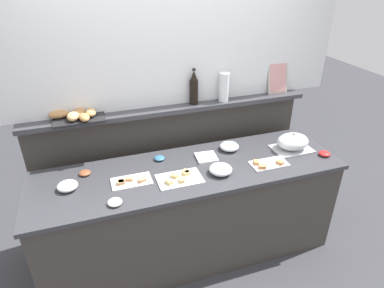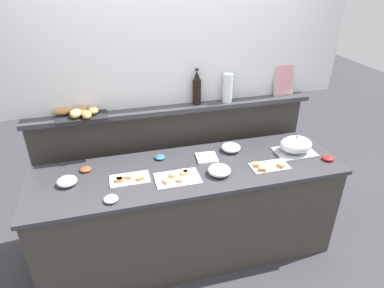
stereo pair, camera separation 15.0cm
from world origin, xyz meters
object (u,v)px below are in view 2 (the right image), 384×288
(glass_bowl_large, at_px, (67,182))
(wine_bottle_dark, at_px, (197,88))
(condiment_bowl_red, at_px, (160,157))
(water_carafe, at_px, (227,88))
(condiment_bowl_teal, at_px, (85,169))
(bread_basket, at_px, (78,112))
(sandwich_platter_rear, at_px, (129,179))
(sandwich_platter_front, at_px, (178,178))
(glass_bowl_small, at_px, (231,148))
(condiment_bowl_cream, at_px, (111,199))
(serving_cloche, at_px, (296,145))
(glass_bowl_medium, at_px, (219,171))
(condiment_bowl_dark, at_px, (328,158))
(napkin_stack, at_px, (207,158))
(sandwich_platter_side, at_px, (269,166))
(framed_picture, at_px, (284,80))

(glass_bowl_large, distance_m, wine_bottle_dark, 1.30)
(condiment_bowl_red, relative_size, water_carafe, 0.35)
(condiment_bowl_teal, height_order, bread_basket, bread_basket)
(sandwich_platter_rear, height_order, condiment_bowl_teal, sandwich_platter_rear)
(sandwich_platter_front, relative_size, water_carafe, 1.32)
(glass_bowl_small, relative_size, condiment_bowl_red, 1.88)
(glass_bowl_small, distance_m, condiment_bowl_cream, 1.14)
(glass_bowl_small, height_order, water_carafe, water_carafe)
(sandwich_platter_rear, bearing_deg, condiment_bowl_teal, 145.86)
(serving_cloche, height_order, condiment_bowl_teal, serving_cloche)
(glass_bowl_medium, xyz_separation_m, condiment_bowl_teal, (-1.01, 0.32, -0.02))
(glass_bowl_large, xyz_separation_m, glass_bowl_medium, (1.14, -0.16, 0.01))
(condiment_bowl_dark, bearing_deg, glass_bowl_large, 174.88)
(sandwich_platter_rear, bearing_deg, glass_bowl_medium, -8.28)
(glass_bowl_medium, bearing_deg, napkin_stack, 96.06)
(wine_bottle_dark, bearing_deg, sandwich_platter_front, -117.87)
(glass_bowl_small, bearing_deg, glass_bowl_medium, -124.07)
(bread_basket, bearing_deg, sandwich_platter_rear, -56.86)
(sandwich_platter_side, bearing_deg, condiment_bowl_dark, -2.05)
(sandwich_platter_front, height_order, sandwich_platter_rear, same)
(sandwich_platter_front, relative_size, sandwich_platter_rear, 1.14)
(condiment_bowl_cream, relative_size, bread_basket, 0.24)
(glass_bowl_large, relative_size, bread_basket, 0.35)
(sandwich_platter_rear, distance_m, glass_bowl_medium, 0.70)
(glass_bowl_large, bearing_deg, bread_basket, 74.93)
(condiment_bowl_cream, bearing_deg, water_carafe, 33.47)
(napkin_stack, bearing_deg, glass_bowl_medium, -83.94)
(sandwich_platter_rear, distance_m, framed_picture, 1.69)
(condiment_bowl_red, xyz_separation_m, condiment_bowl_cream, (-0.43, -0.47, 0.00))
(sandwich_platter_side, distance_m, condiment_bowl_cream, 1.26)
(glass_bowl_small, distance_m, condiment_bowl_teal, 1.23)
(sandwich_platter_side, height_order, condiment_bowl_dark, sandwich_platter_side)
(condiment_bowl_red, xyz_separation_m, framed_picture, (1.24, 0.29, 0.48))
(glass_bowl_medium, bearing_deg, framed_picture, 37.51)
(glass_bowl_small, xyz_separation_m, condiment_bowl_cream, (-1.05, -0.45, -0.01))
(napkin_stack, height_order, bread_basket, bread_basket)
(glass_bowl_large, xyz_separation_m, condiment_bowl_dark, (2.09, -0.19, -0.01))
(condiment_bowl_red, relative_size, wine_bottle_dark, 0.28)
(condiment_bowl_cream, xyz_separation_m, napkin_stack, (0.81, 0.37, -0.01))
(sandwich_platter_side, distance_m, serving_cloche, 0.37)
(sandwich_platter_rear, xyz_separation_m, serving_cloche, (1.43, 0.05, 0.06))
(serving_cloche, distance_m, glass_bowl_medium, 0.76)
(sandwich_platter_rear, bearing_deg, wine_bottle_dark, 37.52)
(framed_picture, bearing_deg, condiment_bowl_teal, -170.06)
(glass_bowl_medium, distance_m, condiment_bowl_cream, 0.84)
(wine_bottle_dark, distance_m, framed_picture, 0.85)
(glass_bowl_medium, height_order, condiment_bowl_teal, glass_bowl_medium)
(glass_bowl_small, relative_size, condiment_bowl_dark, 1.71)
(condiment_bowl_dark, height_order, napkin_stack, condiment_bowl_dark)
(glass_bowl_large, height_order, condiment_bowl_dark, glass_bowl_large)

